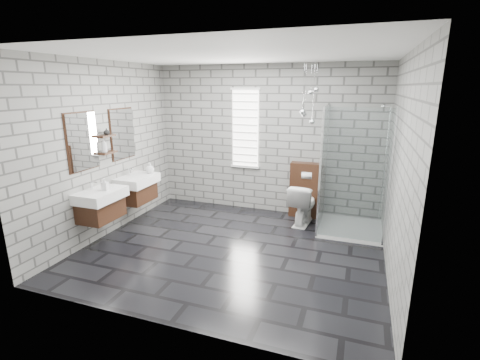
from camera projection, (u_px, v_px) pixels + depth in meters
The scene contains 20 objects.
floor at pixel (232, 250), 5.10m from camera, with size 4.20×3.60×0.02m, color black.
ceiling at pixel (231, 54), 4.39m from camera, with size 4.20×3.60×0.02m, color white.
wall_back at pixel (266, 140), 6.40m from camera, with size 4.20×0.02×2.70m, color gray.
wall_front at pixel (160, 197), 3.10m from camera, with size 4.20×0.02×2.70m, color gray.
wall_left at pixel (105, 150), 5.42m from camera, with size 0.02×3.60×2.70m, color gray.
wall_right at pixel (400, 171), 4.07m from camera, with size 0.02×3.60×2.70m, color gray.
vanity_left at pixel (99, 196), 5.08m from camera, with size 0.47×0.70×1.57m.
vanity_right at pixel (135, 181), 5.89m from camera, with size 0.47×0.70×1.57m.
shelf_lower at pixel (108, 153), 5.36m from camera, with size 0.14×0.30×0.03m, color #381E11.
shelf_upper at pixel (106, 136), 5.29m from camera, with size 0.14×0.30×0.03m, color #381E11.
window at pixel (245, 129), 6.45m from camera, with size 0.56×0.05×1.48m.
cistern_panel at pixel (307, 190), 6.26m from camera, with size 0.60×0.20×1.00m, color #381E11.
flush_plate at pixel (307, 175), 6.09m from camera, with size 0.18×0.01×0.12m, color silver.
shower_enclosure at pixel (346, 203), 5.57m from camera, with size 1.00×1.00×2.03m.
pendant_cluster at pixel (309, 105), 5.57m from camera, with size 0.27×0.23×0.99m.
toilet at pixel (303, 204), 5.97m from camera, with size 0.40×0.69×0.71m, color white.
soap_bottle_a at pixel (105, 184), 5.02m from camera, with size 0.08×0.08×0.18m, color #B2B2B2.
soap_bottle_b at pixel (150, 168), 6.02m from camera, with size 0.14×0.14×0.18m, color #B2B2B2.
soap_bottle_c at pixel (104, 146), 5.26m from camera, with size 0.08×0.08×0.21m, color #B2B2B2.
vase at pixel (107, 132), 5.28m from camera, with size 0.09×0.09×0.10m, color #B2B2B2.
Camera 1 is at (1.65, -4.36, 2.31)m, focal length 26.00 mm.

